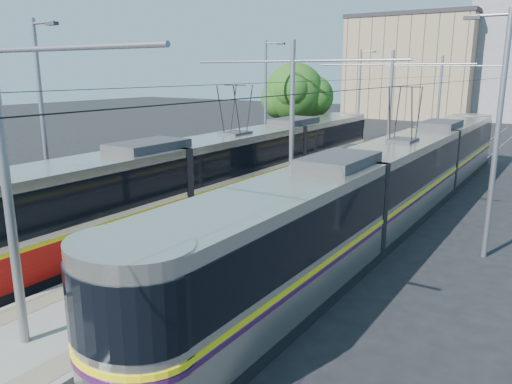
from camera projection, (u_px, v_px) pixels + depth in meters
The scene contains 12 objects.
ground at pixel (154, 289), 14.36m from camera, with size 160.00×160.00×0.00m, color black.
platform at pixel (368, 180), 28.17m from camera, with size 4.00×50.00×0.30m, color gray.
tactile_strip_left at pixel (344, 174), 28.90m from camera, with size 0.70×50.00×0.01m, color gray.
tactile_strip_right at pixel (394, 180), 27.36m from camera, with size 0.70×50.00×0.01m, color gray.
rails at pixel (368, 182), 28.20m from camera, with size 8.71×70.00×0.03m.
tram_left at pixel (236, 168), 23.32m from camera, with size 2.43×27.84×5.50m.
tram_right at pixel (400, 175), 20.91m from camera, with size 2.43×31.98×5.50m.
catenary at pixel (352, 104), 24.82m from camera, with size 9.20×70.00×7.00m.
street_lamps at pixel (395, 104), 30.47m from camera, with size 15.18×38.22×8.00m.
shelter at pixel (350, 169), 23.72m from camera, with size 0.81×1.17×2.41m.
tree at pixel (299, 94), 35.24m from camera, with size 4.62×4.27×6.71m.
building_left at pixel (415, 67), 66.94m from camera, with size 16.32×12.24×13.28m.
Camera 1 is at (9.71, -9.54, 6.12)m, focal length 35.00 mm.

